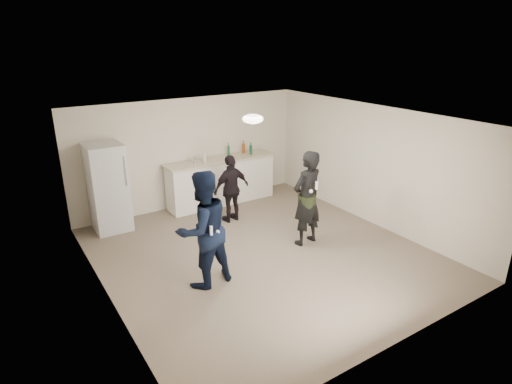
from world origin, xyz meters
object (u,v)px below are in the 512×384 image
fridge (108,188)px  man (203,230)px  shaker (195,160)px  spectator (231,189)px  counter (221,182)px  woman (307,198)px

fridge → man: bearing=-76.9°
shaker → man: man is taller
fridge → spectator: fridge is taller
counter → spectator: 1.12m
fridge → man: (0.68, -2.92, 0.05)m
counter → shaker: bearing=-178.8°
woman → spectator: bearing=-76.9°
man → counter: bearing=-130.8°
woman → spectator: (-0.66, 1.70, -0.19)m
shaker → spectator: (0.34, -1.04, -0.44)m
man → woman: size_ratio=1.04×
man → shaker: bearing=-121.1°
counter → shaker: size_ratio=15.29×
woman → shaker: bearing=-78.0°
counter → shaker: (-0.66, -0.01, 0.65)m
fridge → shaker: size_ratio=10.59×
counter → man: (-1.94, -2.99, 0.43)m
counter → fridge: fridge is taller
counter → fridge: (-2.62, -0.07, 0.38)m
shaker → woman: (1.00, -2.74, -0.26)m
shaker → man: 3.25m
woman → man: bearing=-2.0°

